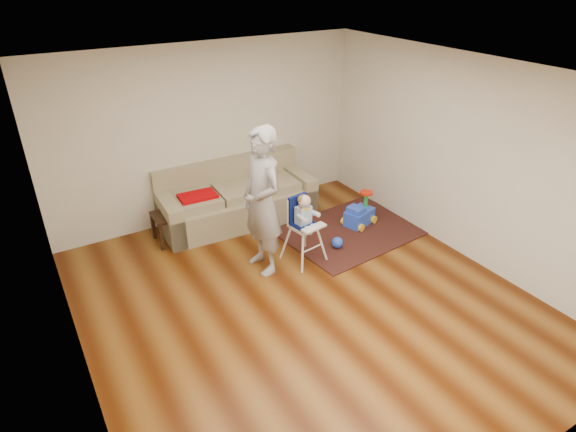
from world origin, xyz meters
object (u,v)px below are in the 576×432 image
sofa (236,194)px  high_chair (304,229)px  ride_on_toy (360,209)px  toy_ball (337,243)px  adult (262,202)px  side_table (170,227)px

sofa → high_chair: bearing=-76.6°
ride_on_toy → high_chair: size_ratio=0.51×
toy_ball → adult: bearing=173.7°
side_table → toy_ball: bearing=-36.4°
adult → ride_on_toy: bearing=96.1°
side_table → ride_on_toy: size_ratio=0.87×
ride_on_toy → toy_ball: size_ratio=3.07×
toy_ball → sofa: bearing=119.3°
sofa → ride_on_toy: (1.57, -1.12, -0.20)m
toy_ball → adult: adult is taller
ride_on_toy → adult: 2.00m
side_table → adult: 1.76m
side_table → toy_ball: size_ratio=2.67×
side_table → sofa: bearing=3.1°
sofa → side_table: sofa is taller
high_chair → toy_ball: bearing=-10.3°
ride_on_toy → sofa: bearing=127.3°
side_table → ride_on_toy: (2.69, -1.06, 0.05)m
sofa → adult: (-0.28, -1.40, 0.52)m
ride_on_toy → adult: size_ratio=0.26×
high_chair → adult: 0.77m
sofa → toy_ball: size_ratio=14.81×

